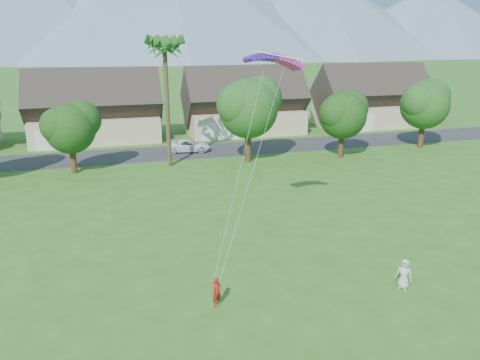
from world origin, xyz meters
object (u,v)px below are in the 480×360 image
object	(u,v)px
kite_flyer	(217,292)
watcher	(404,274)
parked_car	(188,146)
parafoil_kite	(275,58)

from	to	relation	value
kite_flyer	watcher	size ratio (longest dim) A/B	0.93
watcher	parked_car	distance (m)	32.97
kite_flyer	parafoil_kite	xyz separation A→B (m)	(4.95, 6.26, 10.43)
kite_flyer	parked_car	world-z (taller)	kite_flyer
parked_car	watcher	bearing A→B (deg)	-161.70
parafoil_kite	parked_car	bearing A→B (deg)	81.82
kite_flyer	parked_car	xyz separation A→B (m)	(4.15, 31.55, -0.08)
kite_flyer	parked_car	size ratio (longest dim) A/B	0.31
parked_car	parafoil_kite	world-z (taller)	parafoil_kite
kite_flyer	parafoil_kite	bearing A→B (deg)	19.67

